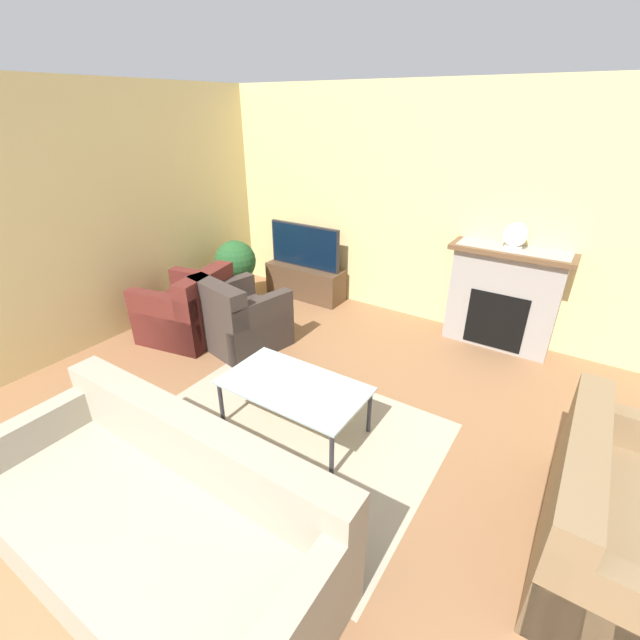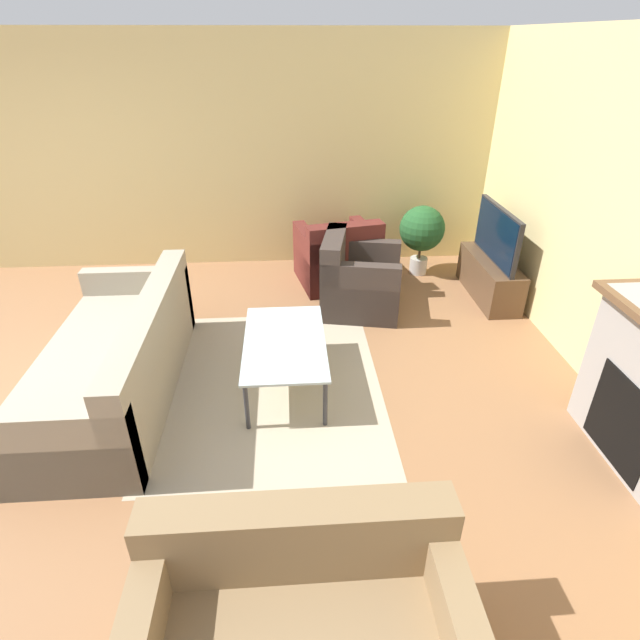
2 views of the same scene
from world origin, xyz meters
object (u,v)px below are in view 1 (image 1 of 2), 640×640
armchair_by_window (188,312)px  couch_loveseat (632,533)px  mantel_clock (516,235)px  coffee_table (294,388)px  tv (305,246)px  couch_sectional (157,524)px  potted_plant (236,263)px  armchair_accent (240,321)px

armchair_by_window → couch_loveseat: bearing=71.0°
mantel_clock → coffee_table: bearing=-113.8°
tv → couch_loveseat: tv is taller
tv → couch_sectional: 4.02m
couch_sectional → potted_plant: bearing=126.0°
armchair_accent → couch_sectional: bearing=133.3°
armchair_by_window → armchair_accent: bearing=91.8°
couch_loveseat → armchair_accent: (-3.65, 0.73, 0.01)m
armchair_by_window → mantel_clock: (3.04, 1.77, 0.96)m
couch_loveseat → armchair_by_window: bearing=82.4°
couch_sectional → mantel_clock: bearing=74.7°
couch_sectional → coffee_table: couch_sectional is taller
couch_loveseat → coffee_table: 2.33m
tv → couch_loveseat: size_ratio=0.75×
potted_plant → couch_loveseat: bearing=-19.8°
couch_sectional → couch_loveseat: bearing=32.0°
couch_loveseat → coffee_table: bearing=91.4°
armchair_accent → coffee_table: armchair_accent is taller
couch_sectional → armchair_accent: same height
tv → armchair_accent: 1.60m
coffee_table → mantel_clock: 2.76m
armchair_by_window → armchair_accent: same height
tv → armchair_by_window: tv is taller
couch_loveseat → mantel_clock: bearing=28.3°
couch_sectional → coffee_table: bearing=91.2°
armchair_by_window → armchair_accent: 0.67m
tv → couch_sectional: bearing=-67.4°
tv → mantel_clock: bearing=2.0°
potted_plant → armchair_accent: bearing=-45.7°
couch_loveseat → coffee_table: size_ratio=1.21×
couch_loveseat → armchair_accent: size_ratio=1.49×
armchair_by_window → couch_sectional: bearing=33.6°
tv → couch_loveseat: (3.83, -2.26, -0.45)m
tv → potted_plant: 0.95m
tv → potted_plant: (-0.68, -0.63, -0.18)m
potted_plant → armchair_by_window: bearing=-78.5°
tv → couch_sectional: size_ratio=0.47×
armchair_by_window → potted_plant: 1.10m
armchair_by_window → coffee_table: size_ratio=0.86×
couch_sectional → potted_plant: 3.79m
armchair_accent → potted_plant: (-0.87, 0.89, 0.25)m
couch_loveseat → armchair_accent: same height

